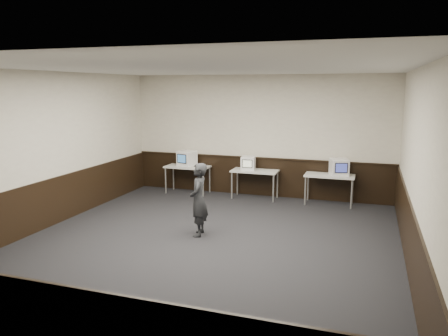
% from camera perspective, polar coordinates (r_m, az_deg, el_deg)
% --- Properties ---
extents(floor, '(8.00, 8.00, 0.00)m').
position_cam_1_polar(floor, '(8.24, -2.42, -9.91)').
color(floor, black).
rests_on(floor, ground).
extents(ceiling, '(8.00, 8.00, 0.00)m').
position_cam_1_polar(ceiling, '(7.73, -2.61, 12.92)').
color(ceiling, white).
rests_on(ceiling, back_wall).
extents(back_wall, '(7.00, 0.00, 7.00)m').
position_cam_1_polar(back_wall, '(11.61, 4.61, 4.19)').
color(back_wall, beige).
rests_on(back_wall, ground).
extents(front_wall, '(7.00, 0.00, 7.00)m').
position_cam_1_polar(front_wall, '(4.43, -21.56, -6.96)').
color(front_wall, beige).
rests_on(front_wall, ground).
extents(left_wall, '(0.00, 8.00, 8.00)m').
position_cam_1_polar(left_wall, '(9.64, -22.33, 2.13)').
color(left_wall, beige).
rests_on(left_wall, ground).
extents(right_wall, '(0.00, 8.00, 8.00)m').
position_cam_1_polar(right_wall, '(7.35, 23.88, -0.37)').
color(right_wall, beige).
rests_on(right_wall, ground).
extents(wainscot_back, '(6.98, 0.04, 1.00)m').
position_cam_1_polar(wainscot_back, '(11.77, 4.50, -1.16)').
color(wainscot_back, black).
rests_on(wainscot_back, back_wall).
extents(wainscot_front, '(6.98, 0.04, 1.00)m').
position_cam_1_polar(wainscot_front, '(4.87, -20.48, -19.35)').
color(wainscot_front, black).
rests_on(wainscot_front, front_wall).
extents(wainscot_left, '(0.04, 7.98, 1.00)m').
position_cam_1_polar(wainscot_left, '(9.83, -21.80, -4.22)').
color(wainscot_left, black).
rests_on(wainscot_left, left_wall).
extents(wainscot_right, '(0.04, 7.98, 1.00)m').
position_cam_1_polar(wainscot_right, '(7.62, 23.11, -8.52)').
color(wainscot_right, black).
rests_on(wainscot_right, right_wall).
extents(wainscot_rail, '(6.98, 0.06, 0.04)m').
position_cam_1_polar(wainscot_rail, '(11.65, 4.52, 1.33)').
color(wainscot_rail, black).
rests_on(wainscot_rail, wainscot_back).
extents(desk_left, '(1.20, 0.60, 0.75)m').
position_cam_1_polar(desk_left, '(11.98, -4.78, -0.08)').
color(desk_left, beige).
rests_on(desk_left, ground).
extents(desk_center, '(1.20, 0.60, 0.75)m').
position_cam_1_polar(desk_center, '(11.37, 4.05, -0.64)').
color(desk_center, beige).
rests_on(desk_center, ground).
extents(desk_right, '(1.20, 0.60, 0.75)m').
position_cam_1_polar(desk_right, '(11.06, 13.62, -1.23)').
color(desk_right, beige).
rests_on(desk_right, ground).
extents(emac_left, '(0.52, 0.53, 0.41)m').
position_cam_1_polar(emac_left, '(11.96, -4.88, 1.26)').
color(emac_left, white).
rests_on(emac_left, desk_left).
extents(emac_center, '(0.40, 0.42, 0.35)m').
position_cam_1_polar(emac_center, '(11.36, 3.18, 0.63)').
color(emac_center, white).
rests_on(emac_center, desk_center).
extents(emac_right, '(0.52, 0.54, 0.41)m').
position_cam_1_polar(emac_right, '(10.99, 14.80, 0.11)').
color(emac_right, white).
rests_on(emac_right, desk_right).
extents(person, '(0.45, 0.58, 1.44)m').
position_cam_1_polar(person, '(8.52, -3.33, -4.15)').
color(person, black).
rests_on(person, ground).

